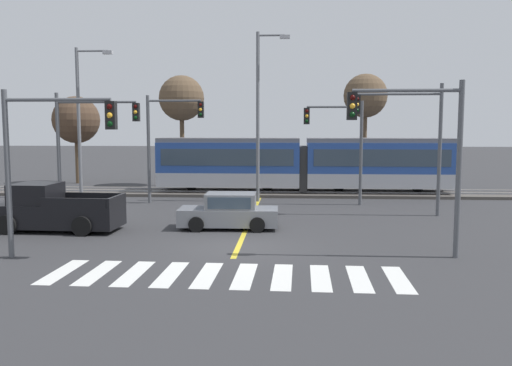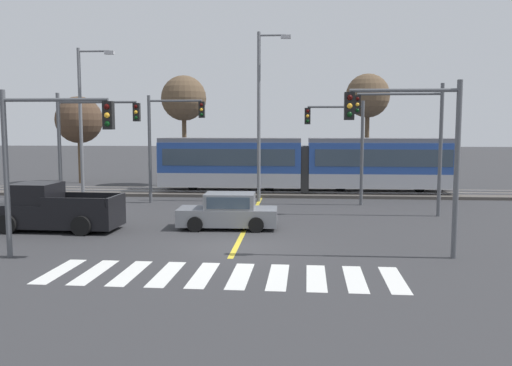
{
  "view_description": "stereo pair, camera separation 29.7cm",
  "coord_description": "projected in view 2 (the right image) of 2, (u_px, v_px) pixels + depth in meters",
  "views": [
    {
      "loc": [
        1.87,
        -19.16,
        4.33
      ],
      "look_at": [
        0.2,
        6.94,
        1.6
      ],
      "focal_mm": 38.0,
      "sensor_mm": 36.0,
      "label": 1
    },
    {
      "loc": [
        2.16,
        -19.14,
        4.33
      ],
      "look_at": [
        0.2,
        6.94,
        1.6
      ],
      "focal_mm": 38.0,
      "sensor_mm": 36.0,
      "label": 2
    }
  ],
  "objects": [
    {
      "name": "rail_near",
      "position": [
        262.0,
        192.0,
        34.16
      ],
      "size": [
        120.0,
        0.08,
        0.1
      ],
      "primitive_type": "cube",
      "color": "#939399",
      "rests_on": "track_bed"
    },
    {
      "name": "ground_plane",
      "position": [
        236.0,
        247.0,
        19.59
      ],
      "size": [
        200.0,
        200.0,
        0.0
      ],
      "primitive_type": "plane",
      "color": "#333335"
    },
    {
      "name": "crosswalk_stripe_2",
      "position": [
        130.0,
        273.0,
        16.08
      ],
      "size": [
        0.61,
        2.81,
        0.01
      ],
      "primitive_type": "cube",
      "rotation": [
        0.0,
        0.0,
        -0.02
      ],
      "color": "silver",
      "rests_on": "ground"
    },
    {
      "name": "crosswalk_stripe_0",
      "position": [
        59.0,
        271.0,
        16.28
      ],
      "size": [
        0.61,
        2.81,
        0.01
      ],
      "primitive_type": "cube",
      "rotation": [
        0.0,
        0.0,
        -0.02
      ],
      "color": "silver",
      "rests_on": "ground"
    },
    {
      "name": "sedan_crossing",
      "position": [
        228.0,
        212.0,
        23.05
      ],
      "size": [
        4.24,
        1.99,
        1.52
      ],
      "color": "gray",
      "rests_on": "ground"
    },
    {
      "name": "street_lamp_centre",
      "position": [
        261.0,
        108.0,
        30.87
      ],
      "size": [
        1.9,
        0.28,
        9.64
      ],
      "color": "slate",
      "rests_on": "ground"
    },
    {
      "name": "crosswalk_stripe_1",
      "position": [
        94.0,
        272.0,
        16.18
      ],
      "size": [
        0.61,
        2.81,
        0.01
      ],
      "primitive_type": "cube",
      "rotation": [
        0.0,
        0.0,
        -0.02
      ],
      "color": "silver",
      "rests_on": "ground"
    },
    {
      "name": "traffic_light_far_left",
      "position": [
        168.0,
        132.0,
        30.4
      ],
      "size": [
        3.25,
        0.38,
        6.07
      ],
      "color": "#515459",
      "rests_on": "ground"
    },
    {
      "name": "traffic_light_near_left",
      "position": [
        44.0,
        146.0,
        17.57
      ],
      "size": [
        3.75,
        0.38,
        5.52
      ],
      "color": "#515459",
      "rests_on": "ground"
    },
    {
      "name": "crosswalk_stripe_5",
      "position": [
        240.0,
        276.0,
        15.77
      ],
      "size": [
        0.61,
        2.81,
        0.01
      ],
      "primitive_type": "cube",
      "rotation": [
        0.0,
        0.0,
        -0.02
      ],
      "color": "silver",
      "rests_on": "ground"
    },
    {
      "name": "street_lamp_west",
      "position": [
        84.0,
        114.0,
        32.44
      ],
      "size": [
        2.27,
        0.28,
        8.97
      ],
      "color": "slate",
      "rests_on": "ground"
    },
    {
      "name": "traffic_light_near_right",
      "position": [
        418.0,
        140.0,
        17.58
      ],
      "size": [
        3.75,
        0.38,
        5.83
      ],
      "color": "#515459",
      "rests_on": "ground"
    },
    {
      "name": "bare_tree_east",
      "position": [
        368.0,
        97.0,
        38.84
      ],
      "size": [
        3.14,
        3.14,
        8.11
      ],
      "color": "brown",
      "rests_on": "ground"
    },
    {
      "name": "track_bed",
      "position": [
        263.0,
        193.0,
        34.89
      ],
      "size": [
        120.0,
        4.0,
        0.18
      ],
      "primitive_type": "cube",
      "color": "#4C4742",
      "rests_on": "ground"
    },
    {
      "name": "crosswalk_stripe_4",
      "position": [
        203.0,
        275.0,
        15.87
      ],
      "size": [
        0.61,
        2.81,
        0.01
      ],
      "primitive_type": "cube",
      "rotation": [
        0.0,
        0.0,
        -0.02
      ],
      "color": "silver",
      "rests_on": "ground"
    },
    {
      "name": "crosswalk_stripe_9",
      "position": [
        394.0,
        280.0,
        15.36
      ],
      "size": [
        0.61,
        2.81,
        0.01
      ],
      "primitive_type": "cube",
      "rotation": [
        0.0,
        0.0,
        -0.02
      ],
      "color": "silver",
      "rests_on": "ground"
    },
    {
      "name": "bare_tree_west",
      "position": [
        184.0,
        99.0,
        39.13
      ],
      "size": [
        3.26,
        3.26,
        8.01
      ],
      "color": "brown",
      "rests_on": "ground"
    },
    {
      "name": "bare_tree_far_west",
      "position": [
        79.0,
        120.0,
        41.26
      ],
      "size": [
        3.56,
        3.56,
        6.62
      ],
      "color": "brown",
      "rests_on": "ground"
    },
    {
      "name": "lane_centre_line",
      "position": [
        250.0,
        219.0,
        25.36
      ],
      "size": [
        0.2,
        15.23,
        0.01
      ],
      "primitive_type": "cube",
      "color": "gold",
      "rests_on": "ground"
    },
    {
      "name": "traffic_light_far_right",
      "position": [
        342.0,
        136.0,
        29.68
      ],
      "size": [
        3.25,
        0.38,
        5.73
      ],
      "color": "#515459",
      "rests_on": "ground"
    },
    {
      "name": "pickup_truck",
      "position": [
        52.0,
        210.0,
        22.65
      ],
      "size": [
        5.47,
        2.38,
        1.98
      ],
      "color": "black",
      "rests_on": "ground"
    },
    {
      "name": "crosswalk_stripe_6",
      "position": [
        278.0,
        277.0,
        15.67
      ],
      "size": [
        0.61,
        2.81,
        0.01
      ],
      "primitive_type": "cube",
      "rotation": [
        0.0,
        0.0,
        -0.02
      ],
      "color": "silver",
      "rests_on": "ground"
    },
    {
      "name": "rail_far",
      "position": [
        264.0,
        189.0,
        35.58
      ],
      "size": [
        120.0,
        0.08,
        0.1
      ],
      "primitive_type": "cube",
      "color": "#939399",
      "rests_on": "track_bed"
    },
    {
      "name": "crosswalk_stripe_8",
      "position": [
        355.0,
        279.0,
        15.46
      ],
      "size": [
        0.61,
        2.81,
        0.01
      ],
      "primitive_type": "cube",
      "rotation": [
        0.0,
        0.0,
        -0.02
      ],
      "color": "silver",
      "rests_on": "ground"
    },
    {
      "name": "light_rail_tram",
      "position": [
        305.0,
        163.0,
        34.48
      ],
      "size": [
        18.5,
        2.64,
        3.43
      ],
      "color": "#B7BAC1",
      "rests_on": "track_bed"
    },
    {
      "name": "crosswalk_stripe_3",
      "position": [
        166.0,
        274.0,
        15.98
      ],
      "size": [
        0.61,
        2.81,
        0.01
      ],
      "primitive_type": "cube",
      "rotation": [
        0.0,
        0.0,
        -0.02
      ],
      "color": "silver",
      "rests_on": "ground"
    },
    {
      "name": "traffic_light_mid_right",
      "position": [
        411.0,
        129.0,
        25.95
      ],
      "size": [
        4.25,
        0.38,
        6.39
      ],
      "color": "#515459",
      "rests_on": "ground"
    },
    {
      "name": "crosswalk_stripe_7",
      "position": [
        316.0,
        278.0,
        15.56
      ],
      "size": [
        0.61,
        2.81,
        0.01
      ],
      "primitive_type": "cube",
      "rotation": [
        0.0,
        0.0,
        -0.02
      ],
      "color": "silver",
      "rests_on": "ground"
    },
    {
      "name": "traffic_light_mid_left",
      "position": [
        87.0,
        133.0,
        26.99
      ],
      "size": [
        4.25,
        0.38,
        6.0
      ],
      "color": "#515459",
      "rests_on": "ground"
    }
  ]
}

